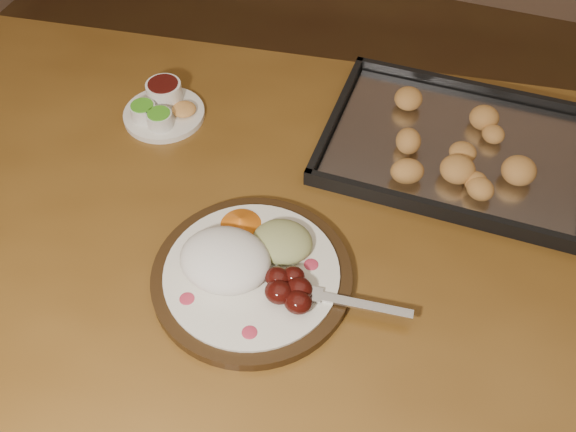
% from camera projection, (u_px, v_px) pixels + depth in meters
% --- Properties ---
extents(dining_table, '(1.60, 1.08, 0.75)m').
position_uv_depth(dining_table, '(259.00, 257.00, 1.11)').
color(dining_table, brown).
rests_on(dining_table, ground).
extents(dinner_plate, '(0.39, 0.30, 0.07)m').
position_uv_depth(dinner_plate, '(249.00, 268.00, 0.95)').
color(dinner_plate, black).
rests_on(dinner_plate, dining_table).
extents(condiment_saucer, '(0.15, 0.15, 0.05)m').
position_uv_depth(condiment_saucer, '(162.00, 107.00, 1.19)').
color(condiment_saucer, white).
rests_on(condiment_saucer, dining_table).
extents(baking_tray, '(0.46, 0.34, 0.05)m').
position_uv_depth(baking_tray, '(457.00, 145.00, 1.13)').
color(baking_tray, black).
rests_on(baking_tray, dining_table).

